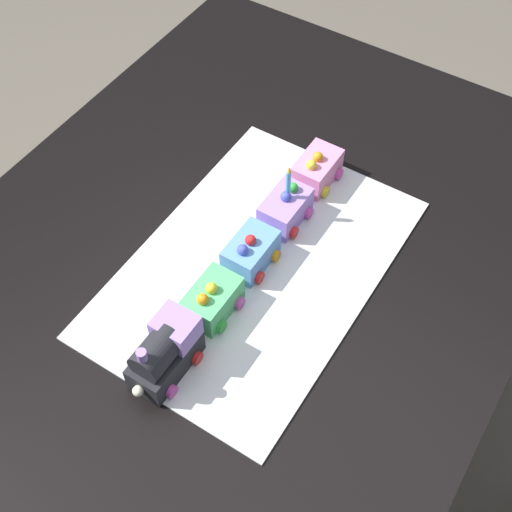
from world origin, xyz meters
TOP-DOWN VIEW (x-y plane):
  - ground_plane at (0.00, 0.00)m, footprint 8.00×8.00m
  - dining_table at (0.00, 0.00)m, footprint 1.40×1.00m
  - cake_board at (0.02, -0.04)m, footprint 0.60×0.40m
  - cake_locomotive at (-0.23, -0.03)m, footprint 0.14×0.08m
  - cake_car_flatbed_mint_green at (-0.10, -0.03)m, footprint 0.10×0.08m
  - cake_car_hopper_sky_blue at (0.02, -0.03)m, footprint 0.10×0.08m
  - cake_car_gondola_lavender at (0.14, -0.03)m, footprint 0.10×0.08m
  - cake_car_tanker_bubblegum at (0.25, -0.03)m, footprint 0.10×0.08m
  - birthday_candle at (0.14, -0.03)m, footprint 0.01×0.01m

SIDE VIEW (x-z plane):
  - ground_plane at x=0.00m, z-range 0.00..0.00m
  - dining_table at x=0.00m, z-range 0.26..1.00m
  - cake_board at x=0.02m, z-range 0.74..0.74m
  - cake_car_flatbed_mint_green at x=-0.10m, z-range 0.74..0.81m
  - cake_car_hopper_sky_blue at x=0.02m, z-range 0.74..0.81m
  - cake_car_gondola_lavender at x=0.14m, z-range 0.74..0.81m
  - cake_car_tanker_bubblegum at x=0.25m, z-range 0.74..0.81m
  - cake_locomotive at x=-0.23m, z-range 0.73..0.85m
  - birthday_candle at x=0.14m, z-range 0.81..0.88m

